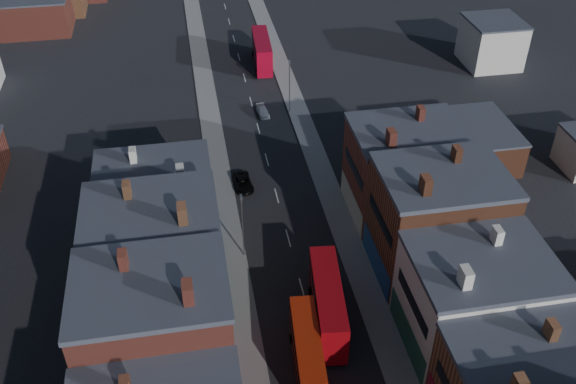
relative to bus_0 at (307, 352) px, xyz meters
name	(u,v)px	position (x,y,z in m)	size (l,w,h in m)	color
pavement_west	(216,156)	(-5.00, 35.83, -2.22)	(3.00, 200.00, 0.12)	gray
pavement_east	(312,147)	(8.00, 35.83, -2.22)	(3.00, 200.00, 0.12)	gray
lamp_post_2	(242,222)	(-3.70, 15.83, 2.43)	(0.25, 0.70, 8.12)	slate
lamp_post_3	(290,83)	(6.70, 45.83, 2.43)	(0.25, 0.70, 8.12)	slate
bus_0	(307,352)	(0.00, 0.00, 0.00)	(3.09, 9.92, 4.22)	#B8230A
bus_1	(328,303)	(3.00, 5.09, 0.31)	(3.75, 11.31, 4.79)	#AC0911
bus_2	(262,51)	(5.00, 62.00, 0.30)	(3.27, 11.19, 4.78)	maroon
car_2	(243,183)	(-2.30, 28.43, -1.64)	(2.10, 4.56, 1.27)	black
car_3	(263,111)	(2.70, 45.66, -1.75)	(1.48, 3.64, 1.06)	silver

